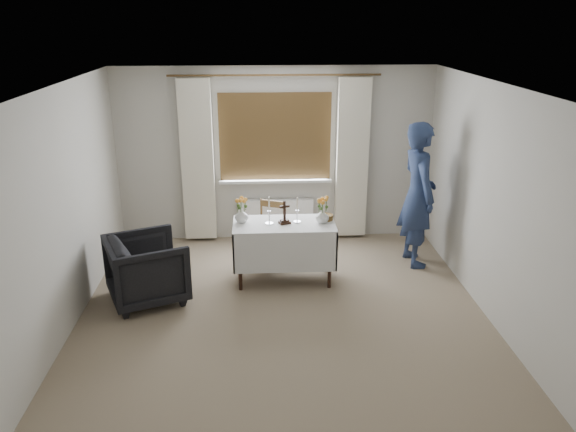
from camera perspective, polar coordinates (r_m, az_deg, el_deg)
The scene contains 12 objects.
ground at distance 6.22m, azimuth -0.43°, elevation -10.64°, with size 5.00×5.00×0.00m, color gray.
altar_table at distance 6.96m, azimuth -0.40°, elevation -3.68°, with size 1.24×0.64×0.76m, color white.
wooden_chair at distance 7.47m, azimuth -2.00°, elevation -1.72°, with size 0.38×0.38×0.82m, color brown, non-canonical shape.
armchair at distance 6.69m, azimuth -14.12°, elevation -5.26°, with size 0.83×0.85×0.77m, color black.
person at distance 7.46m, azimuth 13.06°, elevation 2.12°, with size 0.70×0.46×1.90m, color navy.
radiator at distance 8.29m, azimuth -1.24°, elevation -0.33°, with size 1.10×0.10×0.60m, color white.
wooden_cross at distance 6.75m, azimuth -0.35°, elevation 0.38°, with size 0.13×0.10×0.29m, color black, non-canonical shape.
candlestick_left at distance 6.74m, azimuth -1.94°, elevation 0.56°, with size 0.10×0.10×0.34m, color silver, non-canonical shape.
candlestick_right at distance 6.80m, azimuth 0.94°, elevation 0.63°, with size 0.09×0.09×0.31m, color silver, non-canonical shape.
flower_vase_left at distance 6.84m, azimuth -4.74°, elevation 0.06°, with size 0.17×0.17×0.17m, color silver.
flower_vase_right at distance 6.81m, azimuth 3.50°, elevation -0.00°, with size 0.16×0.16×0.17m, color silver.
wicker_basket at distance 6.93m, azimuth 3.87°, elevation -0.11°, with size 0.18×0.18×0.07m, color brown.
Camera 1 is at (-0.25, -5.36, 3.15)m, focal length 35.00 mm.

